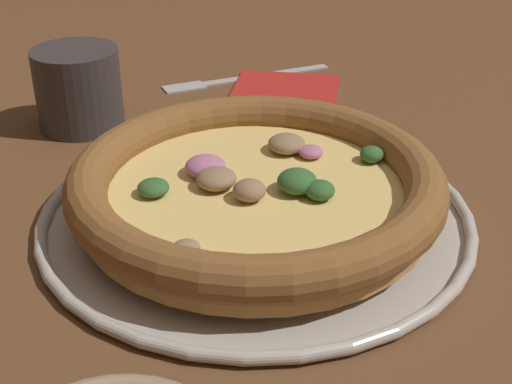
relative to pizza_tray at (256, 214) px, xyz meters
name	(u,v)px	position (x,y,z in m)	size (l,w,h in m)	color
ground_plane	(256,220)	(0.00, 0.00, 0.00)	(3.00, 3.00, 0.00)	brown
pizza_tray	(256,214)	(0.00, 0.00, 0.00)	(0.32, 0.32, 0.01)	#B7B2A8
pizza	(256,185)	(0.00, 0.00, 0.02)	(0.28, 0.28, 0.04)	#BC7F42
drinking_cup	(78,88)	(-0.10, 0.22, 0.03)	(0.08, 0.08, 0.08)	#383333
napkin	(283,94)	(0.11, 0.22, 0.00)	(0.16, 0.17, 0.01)	#B2231E
fork	(238,78)	(0.08, 0.29, 0.00)	(0.20, 0.03, 0.00)	#B7B7BC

